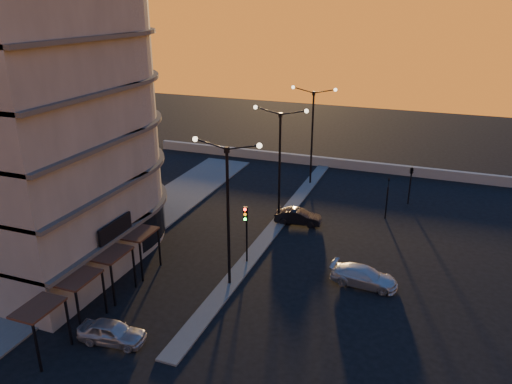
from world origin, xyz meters
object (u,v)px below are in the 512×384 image
object	(u,v)px
car_wagon	(364,276)
car_hatchback	(112,332)
streetlamp_mid	(280,157)
car_sedan	(298,217)
traffic_light_main	(246,225)

from	to	relation	value
car_wagon	car_hatchback	bearing A→B (deg)	135.83
car_wagon	streetlamp_mid	bearing A→B (deg)	52.28
car_hatchback	car_sedan	size ratio (longest dim) A/B	0.97
streetlamp_mid	car_hatchback	bearing A→B (deg)	-101.34
car_sedan	car_wagon	world-z (taller)	car_wagon
car_sedan	car_wagon	bearing A→B (deg)	-145.67
car_hatchback	car_sedan	xyz separation A→B (m)	(5.00, 17.90, -0.00)
car_hatchback	car_sedan	bearing A→B (deg)	-22.40
traffic_light_main	car_wagon	distance (m)	8.32
streetlamp_mid	traffic_light_main	size ratio (longest dim) A/B	2.24
traffic_light_main	car_wagon	bearing A→B (deg)	0.48
car_hatchback	car_wagon	size ratio (longest dim) A/B	0.85
streetlamp_mid	traffic_light_main	bearing A→B (deg)	-90.00
streetlamp_mid	car_sedan	bearing A→B (deg)	16.61
streetlamp_mid	car_wagon	size ratio (longest dim) A/B	2.25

